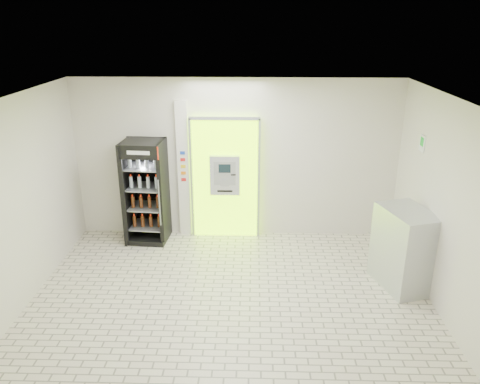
{
  "coord_description": "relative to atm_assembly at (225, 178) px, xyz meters",
  "views": [
    {
      "loc": [
        0.32,
        -5.85,
        4.0
      ],
      "look_at": [
        0.11,
        1.2,
        1.34
      ],
      "focal_mm": 35.0,
      "sensor_mm": 36.0,
      "label": 1
    }
  ],
  "objects": [
    {
      "name": "beverage_cooler",
      "position": [
        -1.46,
        -0.24,
        -0.25
      ],
      "size": [
        0.77,
        0.72,
        1.93
      ],
      "rotation": [
        0.0,
        0.0,
        -0.08
      ],
      "color": "black",
      "rests_on": "ground"
    },
    {
      "name": "exit_sign",
      "position": [
        3.19,
        -1.01,
        0.95
      ],
      "size": [
        0.02,
        0.22,
        0.26
      ],
      "color": "white",
      "rests_on": "room_shell"
    },
    {
      "name": "ground",
      "position": [
        0.2,
        -2.41,
        -1.17
      ],
      "size": [
        6.0,
        6.0,
        0.0
      ],
      "primitive_type": "plane",
      "color": "beige",
      "rests_on": "ground"
    },
    {
      "name": "steel_cabinet",
      "position": [
        2.87,
        -1.74,
        -0.54
      ],
      "size": [
        0.9,
        1.1,
        1.27
      ],
      "rotation": [
        0.0,
        0.0,
        0.3
      ],
      "color": "#B4B7BC",
      "rests_on": "ground"
    },
    {
      "name": "atm_assembly",
      "position": [
        0.0,
        0.0,
        0.0
      ],
      "size": [
        1.3,
        0.24,
        2.33
      ],
      "color": "#9DFB00",
      "rests_on": "ground"
    },
    {
      "name": "pillar",
      "position": [
        -0.78,
        0.04,
        0.13
      ],
      "size": [
        0.22,
        0.11,
        2.6
      ],
      "color": "silver",
      "rests_on": "ground"
    },
    {
      "name": "room_shell",
      "position": [
        0.2,
        -2.41,
        0.67
      ],
      "size": [
        6.0,
        6.0,
        6.0
      ],
      "color": "beige",
      "rests_on": "ground"
    }
  ]
}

